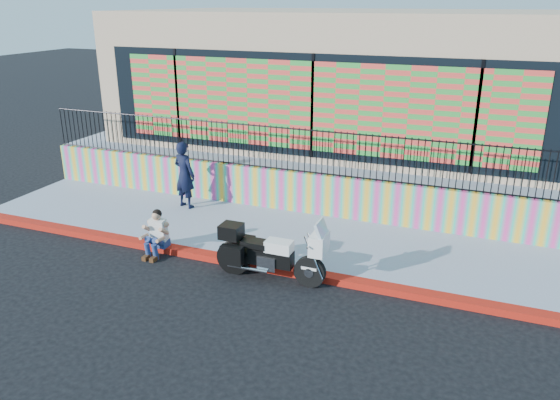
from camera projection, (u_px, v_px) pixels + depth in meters
The scene contains 10 objects.
ground at pixel (251, 267), 12.08m from camera, with size 90.00×90.00×0.00m, color black.
red_curb at pixel (251, 264), 12.05m from camera, with size 16.00×0.30×0.15m, color #B40C0F.
sidewalk at pixel (279, 236), 13.49m from camera, with size 16.00×3.00×0.15m, color gray.
mural_wall at pixel (301, 192), 14.67m from camera, with size 16.00×0.20×1.10m, color #E83D97.
metal_fence at pixel (301, 151), 14.28m from camera, with size 15.80×0.04×1.20m, color black, non-canonical shape.
elevated_platform at pixel (349, 149), 19.16m from camera, with size 16.00×10.00×1.25m, color gray.
storefront_building at pixel (351, 74), 18.06m from camera, with size 14.00×8.06×4.00m.
police_motorcycle at pixel (269, 252), 11.36m from camera, with size 2.38×0.79×1.48m.
police_officer at pixel (185, 175), 14.87m from camera, with size 0.68×0.44×1.86m, color black.
seated_man at pixel (155, 238), 12.47m from camera, with size 0.54×0.71×1.06m.
Camera 1 is at (4.55, -9.84, 5.56)m, focal length 35.00 mm.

